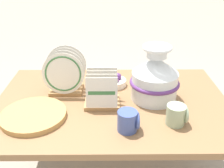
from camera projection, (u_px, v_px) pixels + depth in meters
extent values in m
cube|color=olive|center=(112.00, 104.00, 1.51)|extent=(1.34, 0.88, 0.03)
cylinder|color=olive|center=(30.00, 110.00, 1.99)|extent=(0.06, 0.06, 0.55)
cylinder|color=olive|center=(192.00, 109.00, 2.00)|extent=(0.06, 0.06, 0.55)
cylinder|color=silver|center=(154.00, 86.00, 1.50)|extent=(0.26, 0.26, 0.16)
cone|color=silver|center=(156.00, 65.00, 1.44)|extent=(0.26, 0.26, 0.09)
cylinder|color=silver|center=(157.00, 52.00, 1.40)|extent=(0.11, 0.11, 0.05)
torus|color=silver|center=(157.00, 48.00, 1.39)|extent=(0.16, 0.16, 0.02)
torus|color=#60337A|center=(154.00, 83.00, 1.49)|extent=(0.28, 0.28, 0.02)
cube|color=tan|center=(67.00, 89.00, 1.61)|extent=(0.19, 0.15, 0.02)
cylinder|color=tan|center=(57.00, 78.00, 1.64)|extent=(0.01, 0.01, 0.08)
cylinder|color=tan|center=(78.00, 78.00, 1.64)|extent=(0.01, 0.01, 0.08)
cylinder|color=silver|center=(63.00, 74.00, 1.49)|extent=(0.24, 0.04, 0.24)
torus|color=#38703D|center=(63.00, 74.00, 1.48)|extent=(0.21, 0.04, 0.21)
cylinder|color=silver|center=(64.00, 71.00, 1.52)|extent=(0.24, 0.04, 0.24)
cylinder|color=silver|center=(65.00, 68.00, 1.56)|extent=(0.24, 0.04, 0.24)
cylinder|color=silver|center=(66.00, 65.00, 1.60)|extent=(0.24, 0.04, 0.24)
cube|color=tan|center=(102.00, 102.00, 1.47)|extent=(0.19, 0.15, 0.02)
cylinder|color=tan|center=(91.00, 90.00, 1.50)|extent=(0.01, 0.01, 0.08)
cylinder|color=tan|center=(114.00, 89.00, 1.50)|extent=(0.01, 0.01, 0.08)
cube|color=silver|center=(102.00, 93.00, 1.37)|extent=(0.17, 0.03, 0.17)
cube|color=silver|center=(102.00, 89.00, 1.40)|extent=(0.17, 0.03, 0.17)
cube|color=silver|center=(102.00, 85.00, 1.44)|extent=(0.17, 0.03, 0.17)
cube|color=silver|center=(102.00, 82.00, 1.48)|extent=(0.17, 0.03, 0.17)
cube|color=#38703D|center=(102.00, 93.00, 1.36)|extent=(0.14, 0.01, 0.02)
cylinder|color=tan|center=(34.00, 117.00, 1.35)|extent=(0.34, 0.34, 0.01)
cylinder|color=tan|center=(34.00, 115.00, 1.35)|extent=(0.34, 0.34, 0.01)
cylinder|color=tan|center=(33.00, 114.00, 1.35)|extent=(0.34, 0.34, 0.01)
cylinder|color=#9EB28E|center=(176.00, 115.00, 1.29)|extent=(0.10, 0.10, 0.10)
torus|color=#9EB28E|center=(185.00, 114.00, 1.28)|extent=(0.02, 0.08, 0.08)
cylinder|color=#42569E|center=(127.00, 121.00, 1.24)|extent=(0.10, 0.10, 0.10)
torus|color=#42569E|center=(137.00, 121.00, 1.24)|extent=(0.02, 0.08, 0.08)
cylinder|color=silver|center=(115.00, 82.00, 1.67)|extent=(0.15, 0.15, 0.04)
sphere|color=#60337A|center=(111.00, 78.00, 1.65)|extent=(0.05, 0.05, 0.05)
sphere|color=#60337A|center=(118.00, 77.00, 1.66)|extent=(0.05, 0.05, 0.05)
sphere|color=#60337A|center=(115.00, 79.00, 1.63)|extent=(0.05, 0.05, 0.05)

